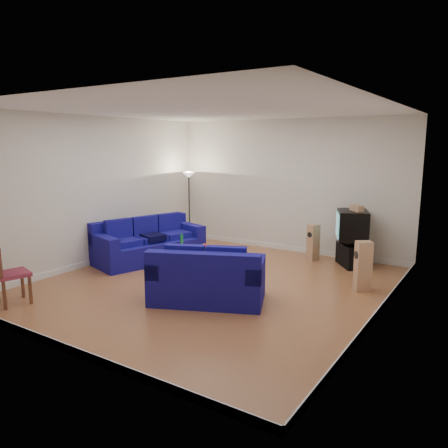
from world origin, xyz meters
The scene contains 16 objects.
room centered at (0.00, 0.00, 1.54)m, with size 6.01×6.51×3.21m.
sofa_three_seat centered at (-2.22, 0.66, 0.35)m, with size 1.70×2.62×0.93m.
sofa_loveseat centered at (0.43, -0.78, 0.35)m, with size 2.11×1.69×0.93m.
coffee_table centered at (-1.13, 0.82, 0.31)m, with size 1.10×0.85×0.36m.
bottle centered at (-1.44, 0.90, 0.50)m, with size 0.07×0.07×0.29m, color #197233.
tissue_box centered at (-1.09, 0.80, 0.40)m, with size 0.20×0.11×0.08m, color green.
red_canister centered at (-0.83, 0.93, 0.43)m, with size 0.10×0.10×0.14m, color red.
remote centered at (-0.82, 0.67, 0.37)m, with size 0.18×0.06×0.02m, color black.
tv_stand centered at (1.80, 2.70, 0.24)m, with size 0.79×0.44×0.48m, color black.
av_receiver centered at (1.78, 2.74, 0.53)m, with size 0.40×0.33×0.09m, color black.
television centered at (1.77, 2.71, 0.89)m, with size 0.87×0.99×0.63m.
centre_speaker centered at (1.86, 2.68, 1.27)m, with size 0.36×0.14×0.13m, color tan.
speaker_left centered at (0.92, 2.70, 0.41)m, with size 0.26×0.29×0.82m.
speaker_right centered at (2.45, 1.19, 0.46)m, with size 0.34×0.33×0.91m.
floor_lamp centered at (-2.45, 2.51, 1.56)m, with size 0.32×0.32×1.89m.
dining_chair centered at (-2.23, -2.66, 0.57)m, with size 0.60×0.60×1.01m.
Camera 1 is at (4.45, -6.48, 2.61)m, focal length 35.00 mm.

